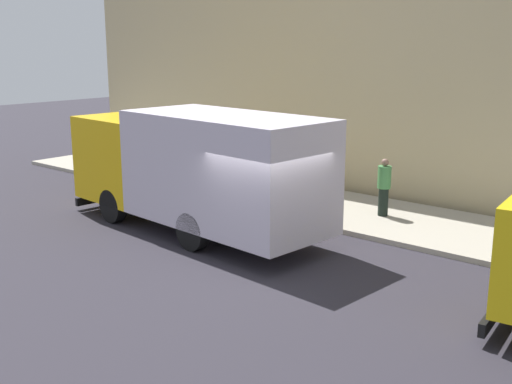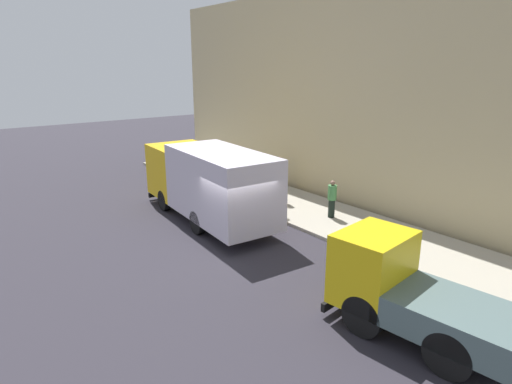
{
  "view_description": "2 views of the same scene",
  "coord_description": "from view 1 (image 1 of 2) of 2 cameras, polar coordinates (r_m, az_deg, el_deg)",
  "views": [
    {
      "loc": [
        -10.49,
        -8.62,
        4.88
      ],
      "look_at": [
        1.66,
        1.7,
        1.1
      ],
      "focal_mm": 44.24,
      "sensor_mm": 36.0,
      "label": 1
    },
    {
      "loc": [
        -8.41,
        -12.14,
        6.42
      ],
      "look_at": [
        1.53,
        0.69,
        1.65
      ],
      "focal_mm": 30.36,
      "sensor_mm": 36.0,
      "label": 2
    }
  ],
  "objects": [
    {
      "name": "large_utility_truck",
      "position": [
        16.5,
        -5.52,
        2.33
      ],
      "size": [
        3.12,
        8.25,
        3.19
      ],
      "rotation": [
        0.0,
        0.0,
        -0.08
      ],
      "color": "yellow",
      "rests_on": "ground"
    },
    {
      "name": "ground",
      "position": [
        14.42,
        0.89,
        -6.45
      ],
      "size": [
        80.0,
        80.0,
        0.0
      ],
      "primitive_type": "plane",
      "color": "#2C2932"
    },
    {
      "name": "building_facade",
      "position": [
        19.77,
        14.92,
        13.2
      ],
      "size": [
        0.5,
        30.0,
        9.97
      ],
      "primitive_type": "cube",
      "color": "tan",
      "rests_on": "ground"
    },
    {
      "name": "sidewalk",
      "position": [
        18.28,
        10.72,
        -2.17
      ],
      "size": [
        3.81,
        30.0,
        0.14
      ],
      "primitive_type": "cube",
      "color": "#ACA595",
      "rests_on": "ground"
    },
    {
      "name": "street_sign_post",
      "position": [
        17.73,
        2.98,
        2.54
      ],
      "size": [
        0.44,
        0.08,
        2.41
      ],
      "color": "#4C5156",
      "rests_on": "sidewalk"
    },
    {
      "name": "pedestrian_standing",
      "position": [
        19.28,
        3.38,
        1.91
      ],
      "size": [
        0.39,
        0.39,
        1.76
      ],
      "rotation": [
        0.0,
        0.0,
        3.28
      ],
      "color": "#4D3D55",
      "rests_on": "sidewalk"
    },
    {
      "name": "pedestrian_third",
      "position": [
        17.96,
        11.49,
        0.54
      ],
      "size": [
        0.53,
        0.53,
        1.63
      ],
      "rotation": [
        0.0,
        0.0,
        3.87
      ],
      "color": "black",
      "rests_on": "sidewalk"
    },
    {
      "name": "pedestrian_walking",
      "position": [
        21.79,
        1.69,
        3.11
      ],
      "size": [
        0.4,
        0.4,
        1.67
      ],
      "rotation": [
        0.0,
        0.0,
        6.17
      ],
      "color": "#514D3B",
      "rests_on": "sidewalk"
    },
    {
      "name": "traffic_cone_orange",
      "position": [
        20.91,
        -4.86,
        1.1
      ],
      "size": [
        0.46,
        0.46,
        0.66
      ],
      "primitive_type": "cone",
      "color": "orange",
      "rests_on": "sidewalk"
    }
  ]
}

